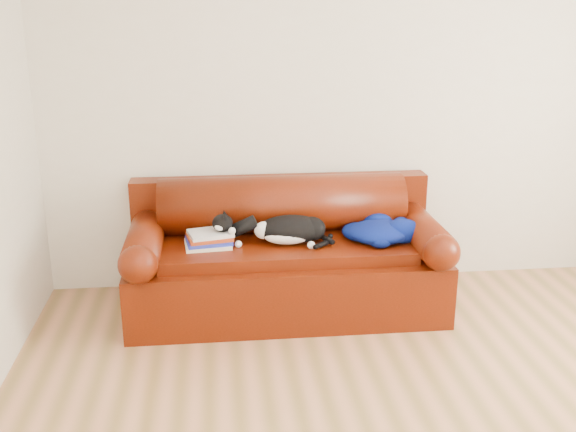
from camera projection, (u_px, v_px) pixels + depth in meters
name	position (u px, v px, depth m)	size (l,w,h in m)	color
room_shell	(487.00, 92.00, 2.84)	(4.52, 4.02, 2.61)	beige
sofa_base	(286.00, 277.00, 4.60)	(2.10, 0.90, 0.50)	#360D02
sofa_back	(282.00, 223.00, 4.74)	(2.10, 1.01, 0.88)	#360D02
book_stack	(209.00, 239.00, 4.40)	(0.32, 0.27, 0.10)	silver
cat	(290.00, 230.00, 4.44)	(0.65, 0.28, 0.24)	black
blanket	(381.00, 230.00, 4.51)	(0.56, 0.45, 0.16)	#04023F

